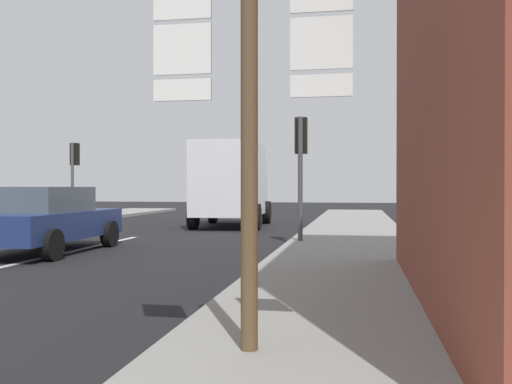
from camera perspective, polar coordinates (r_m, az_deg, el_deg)
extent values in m
plane|color=black|center=(15.04, -15.04, -5.11)|extent=(80.00, 80.00, 0.00)
cube|color=gray|center=(11.63, 9.44, -6.40)|extent=(3.08, 44.00, 0.14)
cube|color=silver|center=(11.57, -23.57, -6.79)|extent=(0.16, 12.00, 0.01)
cube|color=navy|center=(13.49, -20.32, -3.12)|extent=(1.79, 4.22, 0.60)
cube|color=#47515B|center=(13.25, -20.87, -0.70)|extent=(1.57, 2.12, 0.55)
cylinder|color=black|center=(15.11, -20.64, -3.88)|extent=(0.23, 0.64, 0.64)
cylinder|color=black|center=(14.31, -14.56, -4.11)|extent=(0.23, 0.64, 0.64)
cylinder|color=black|center=(11.91, -19.91, -5.05)|extent=(0.23, 0.64, 0.64)
cube|color=silver|center=(20.37, -2.72, 1.30)|extent=(2.39, 3.81, 2.60)
cube|color=silver|center=(22.83, -1.63, 0.46)|extent=(2.15, 1.41, 2.00)
cube|color=#47515B|center=(22.89, -1.61, 2.47)|extent=(1.76, 0.19, 0.70)
cylinder|color=black|center=(23.00, -4.36, -2.03)|extent=(0.33, 0.91, 0.90)
cylinder|color=black|center=(22.66, 1.10, -2.07)|extent=(0.33, 0.91, 0.90)
cylinder|color=black|center=(19.68, -6.35, -2.46)|extent=(0.33, 0.91, 0.90)
cylinder|color=black|center=(19.29, 0.02, -2.52)|extent=(0.33, 0.91, 0.90)
cylinder|color=brown|center=(4.59, -0.69, 2.18)|extent=(0.14, 0.14, 3.20)
cube|color=white|center=(5.00, -7.44, 17.87)|extent=(0.50, 0.03, 0.18)
cube|color=black|center=(5.02, -7.37, 17.80)|extent=(0.43, 0.01, 0.13)
cube|color=white|center=(4.91, -7.44, 14.08)|extent=(0.50, 0.03, 0.42)
cube|color=black|center=(4.93, -7.37, 14.03)|extent=(0.43, 0.01, 0.32)
cube|color=white|center=(4.85, -7.43, 10.17)|extent=(0.50, 0.03, 0.18)
cube|color=black|center=(4.86, -7.36, 10.13)|extent=(0.43, 0.01, 0.13)
cube|color=white|center=(4.80, 6.63, 18.63)|extent=(0.50, 0.03, 0.18)
cube|color=black|center=(4.82, 6.64, 18.56)|extent=(0.43, 0.01, 0.13)
cube|color=white|center=(4.71, 6.62, 14.69)|extent=(0.50, 0.03, 0.42)
cube|color=black|center=(4.72, 6.64, 14.64)|extent=(0.43, 0.01, 0.32)
cube|color=white|center=(4.63, 6.62, 10.62)|extent=(0.50, 0.03, 0.18)
cube|color=black|center=(4.65, 6.63, 10.57)|extent=(0.43, 0.01, 0.13)
cylinder|color=#47474C|center=(13.99, 4.49, 1.06)|extent=(0.12, 0.12, 3.20)
cube|color=black|center=(14.25, 4.58, 5.68)|extent=(0.30, 0.28, 0.90)
sphere|color=#360303|center=(14.41, 4.63, 6.70)|extent=(0.18, 0.18, 0.18)
sphere|color=orange|center=(14.39, 4.63, 5.59)|extent=(0.18, 0.18, 0.18)
sphere|color=black|center=(14.36, 4.63, 4.48)|extent=(0.18, 0.18, 0.18)
cylinder|color=#47474C|center=(24.06, -18.04, 0.87)|extent=(0.12, 0.12, 3.26)
cube|color=black|center=(24.27, -17.82, 3.65)|extent=(0.30, 0.28, 0.90)
sphere|color=#360303|center=(24.41, -17.67, 4.27)|extent=(0.18, 0.18, 0.18)
sphere|color=orange|center=(24.39, -17.67, 3.61)|extent=(0.18, 0.18, 0.18)
sphere|color=black|center=(24.38, -17.67, 2.96)|extent=(0.18, 0.18, 0.18)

